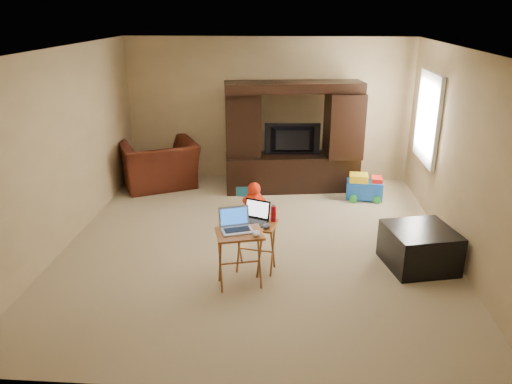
# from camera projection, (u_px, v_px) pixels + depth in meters

# --- Properties ---
(floor) EXTENTS (5.50, 5.50, 0.00)m
(floor) POSITION_uv_depth(u_px,v_px,m) (257.00, 243.00, 6.67)
(floor) COLOR tan
(floor) RESTS_ON ground
(ceiling) EXTENTS (5.50, 5.50, 0.00)m
(ceiling) POSITION_uv_depth(u_px,v_px,m) (257.00, 49.00, 5.79)
(ceiling) COLOR silver
(ceiling) RESTS_ON ground
(wall_back) EXTENTS (5.00, 0.00, 5.00)m
(wall_back) POSITION_uv_depth(u_px,v_px,m) (268.00, 110.00, 8.80)
(wall_back) COLOR tan
(wall_back) RESTS_ON ground
(wall_front) EXTENTS (5.00, 0.00, 5.00)m
(wall_front) POSITION_uv_depth(u_px,v_px,m) (232.00, 255.00, 3.66)
(wall_front) COLOR tan
(wall_front) RESTS_ON ground
(wall_left) EXTENTS (0.00, 5.50, 5.50)m
(wall_left) POSITION_uv_depth(u_px,v_px,m) (63.00, 149.00, 6.39)
(wall_left) COLOR tan
(wall_left) RESTS_ON ground
(wall_right) EXTENTS (0.00, 5.50, 5.50)m
(wall_right) POSITION_uv_depth(u_px,v_px,m) (462.00, 157.00, 6.06)
(wall_right) COLOR tan
(wall_right) RESTS_ON ground
(window_pane) EXTENTS (0.00, 1.20, 1.20)m
(window_pane) POSITION_uv_depth(u_px,v_px,m) (429.00, 118.00, 7.46)
(window_pane) COLOR white
(window_pane) RESTS_ON ground
(window_frame) EXTENTS (0.06, 1.14, 1.34)m
(window_frame) POSITION_uv_depth(u_px,v_px,m) (428.00, 118.00, 7.46)
(window_frame) COLOR white
(window_frame) RESTS_ON ground
(entertainment_center) EXTENTS (2.30, 0.88, 1.83)m
(entertainment_center) POSITION_uv_depth(u_px,v_px,m) (293.00, 137.00, 8.32)
(entertainment_center) COLOR black
(entertainment_center) RESTS_ON floor
(television) EXTENTS (0.94, 0.19, 0.54)m
(television) POSITION_uv_depth(u_px,v_px,m) (293.00, 140.00, 8.29)
(television) COLOR black
(television) RESTS_ON entertainment_center
(recliner) EXTENTS (1.59, 1.53, 0.80)m
(recliner) POSITION_uv_depth(u_px,v_px,m) (159.00, 164.00, 8.63)
(recliner) COLOR #491A0F
(recliner) RESTS_ON floor
(child_rocker) EXTENTS (0.49, 0.54, 0.57)m
(child_rocker) POSITION_uv_depth(u_px,v_px,m) (249.00, 177.00, 8.36)
(child_rocker) COLOR #175B7F
(child_rocker) RESTS_ON floor
(plush_toy) EXTENTS (0.38, 0.31, 0.42)m
(plush_toy) POSITION_uv_depth(u_px,v_px,m) (254.00, 195.00, 7.76)
(plush_toy) COLOR red
(plush_toy) RESTS_ON floor
(push_toy) EXTENTS (0.62, 0.47, 0.44)m
(push_toy) POSITION_uv_depth(u_px,v_px,m) (365.00, 187.00, 8.10)
(push_toy) COLOR blue
(push_toy) RESTS_ON floor
(ottoman) EXTENTS (0.91, 0.91, 0.49)m
(ottoman) POSITION_uv_depth(u_px,v_px,m) (419.00, 248.00, 6.00)
(ottoman) COLOR black
(ottoman) RESTS_ON floor
(tray_table_left) EXTENTS (0.59, 0.52, 0.65)m
(tray_table_left) POSITION_uv_depth(u_px,v_px,m) (240.00, 259.00, 5.55)
(tray_table_left) COLOR #A95B28
(tray_table_left) RESTS_ON floor
(tray_table_right) EXTENTS (0.52, 0.45, 0.61)m
(tray_table_right) POSITION_uv_depth(u_px,v_px,m) (256.00, 247.00, 5.88)
(tray_table_right) COLOR #9C5625
(tray_table_right) RESTS_ON floor
(laptop_left) EXTENTS (0.42, 0.38, 0.24)m
(laptop_left) POSITION_uv_depth(u_px,v_px,m) (237.00, 221.00, 5.42)
(laptop_left) COLOR #B6B6BB
(laptop_left) RESTS_ON tray_table_left
(laptop_right) EXTENTS (0.39, 0.36, 0.24)m
(laptop_right) POSITION_uv_depth(u_px,v_px,m) (252.00, 213.00, 5.75)
(laptop_right) COLOR black
(laptop_right) RESTS_ON tray_table_right
(mouse_left) EXTENTS (0.10, 0.14, 0.05)m
(mouse_left) POSITION_uv_depth(u_px,v_px,m) (256.00, 234.00, 5.34)
(mouse_left) COLOR white
(mouse_left) RESTS_ON tray_table_left
(mouse_right) EXTENTS (0.10, 0.14, 0.05)m
(mouse_right) POSITION_uv_depth(u_px,v_px,m) (267.00, 226.00, 5.64)
(mouse_right) COLOR #444349
(mouse_right) RESTS_ON tray_table_right
(water_bottle) EXTENTS (0.06, 0.06, 0.19)m
(water_bottle) POSITION_uv_depth(u_px,v_px,m) (273.00, 214.00, 5.80)
(water_bottle) COLOR red
(water_bottle) RESTS_ON tray_table_right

